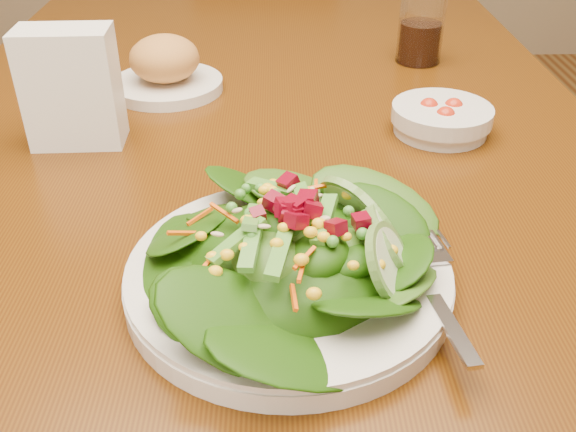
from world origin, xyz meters
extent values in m
cube|color=#4D2A07|center=(0.00, 0.00, 0.73)|extent=(0.90, 1.40, 0.04)
cylinder|color=#472211|center=(-0.39, 0.64, 0.35)|extent=(0.07, 0.07, 0.71)
cylinder|color=#472211|center=(0.39, 0.64, 0.35)|extent=(0.07, 0.07, 0.71)
cube|color=#472211|center=(0.04, 1.18, 0.41)|extent=(0.49, 0.49, 0.04)
cylinder|color=#472211|center=(0.25, 1.30, 0.20)|extent=(0.04, 0.04, 0.39)
cylinder|color=#472211|center=(-0.08, 1.39, 0.20)|extent=(0.04, 0.04, 0.39)
cylinder|color=#472211|center=(0.16, 0.97, 0.20)|extent=(0.04, 0.04, 0.39)
cylinder|color=#472211|center=(-0.17, 1.06, 0.20)|extent=(0.04, 0.04, 0.39)
cube|color=#472211|center=(-0.01, 1.00, 0.65)|extent=(0.38, 0.12, 0.44)
cylinder|color=silver|center=(0.03, -0.27, 0.76)|extent=(0.28, 0.28, 0.02)
ellipsoid|color=black|center=(0.03, -0.27, 0.79)|extent=(0.19, 0.19, 0.04)
cube|color=silver|center=(0.15, -0.30, 0.77)|extent=(0.05, 0.18, 0.01)
cylinder|color=silver|center=(-0.13, 0.18, 0.76)|extent=(0.16, 0.16, 0.02)
ellipsoid|color=#CF833B|center=(-0.13, 0.18, 0.80)|extent=(0.10, 0.10, 0.06)
cylinder|color=silver|center=(0.23, 0.03, 0.77)|extent=(0.13, 0.13, 0.04)
sphere|color=red|center=(0.25, 0.04, 0.78)|extent=(0.03, 0.03, 0.03)
sphere|color=red|center=(0.22, 0.04, 0.78)|extent=(0.03, 0.03, 0.03)
sphere|color=red|center=(0.23, 0.01, 0.78)|extent=(0.03, 0.03, 0.03)
cylinder|color=silver|center=(0.25, 0.29, 0.81)|extent=(0.07, 0.07, 0.12)
cylinder|color=black|center=(0.25, 0.29, 0.78)|extent=(0.06, 0.06, 0.06)
cube|color=white|center=(-0.22, 0.01, 0.82)|extent=(0.11, 0.06, 0.14)
cube|color=white|center=(-0.22, 0.01, 0.83)|extent=(0.09, 0.05, 0.12)
camera|label=1|loc=(0.02, -0.71, 1.10)|focal=40.00mm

